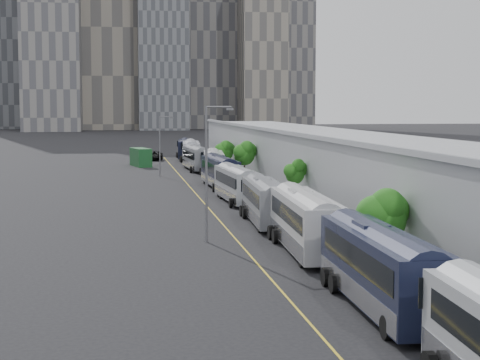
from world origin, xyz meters
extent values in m
cube|color=gray|center=(9.00, 55.00, 0.06)|extent=(10.00, 170.00, 0.12)
cube|color=gold|center=(-1.50, 55.00, 0.01)|extent=(0.12, 160.00, 0.02)
cube|color=gray|center=(13.00, 55.00, 3.40)|extent=(12.00, 160.00, 6.80)
cube|color=gray|center=(13.00, 55.00, 5.85)|extent=(12.45, 160.40, 2.57)
cube|color=gray|center=(7.10, 55.00, 7.00)|extent=(0.30, 160.00, 0.40)
cube|color=slate|center=(-35.00, 300.00, 47.50)|extent=(22.00, 22.00, 95.00)
cube|color=slate|center=(8.00, 310.00, 40.00)|extent=(20.00, 20.00, 80.00)
cube|color=slate|center=(28.00, 330.00, 52.50)|extent=(24.00, 24.00, 105.00)
cube|color=gray|center=(48.00, 305.00, 35.00)|extent=(18.00, 18.00, 70.00)
cube|color=slate|center=(65.00, 340.00, 45.00)|extent=(22.00, 22.00, 90.00)
cube|color=#161A32|center=(2.44, 19.68, 2.02)|extent=(3.07, 13.67, 3.30)
cube|color=black|center=(2.44, 19.47, 2.61)|extent=(3.09, 12.04, 1.12)
cube|color=silver|center=(2.44, 19.68, 0.96)|extent=(3.10, 13.40, 1.06)
cube|color=#161A32|center=(2.44, 21.25, 3.82)|extent=(1.42, 2.34, 0.31)
cube|color=silver|center=(2.36, 34.94, 2.04)|extent=(3.37, 13.92, 3.35)
cube|color=black|center=(2.36, 34.73, 2.65)|extent=(3.36, 12.27, 1.14)
cube|color=silver|center=(2.36, 34.94, 0.97)|extent=(3.40, 13.64, 1.07)
cube|color=silver|center=(2.36, 36.54, 3.88)|extent=(1.48, 2.40, 0.32)
cube|color=slate|center=(2.03, 48.05, 1.87)|extent=(3.09, 12.73, 3.06)
cube|color=black|center=(2.03, 47.85, 2.42)|extent=(3.08, 11.22, 1.04)
cube|color=silver|center=(2.03, 48.05, 0.89)|extent=(3.12, 12.48, 0.98)
cube|color=slate|center=(2.03, 49.50, 3.55)|extent=(1.36, 2.19, 0.29)
cube|color=#999BA2|center=(1.88, 63.19, 1.84)|extent=(3.10, 12.52, 3.01)
cube|color=black|center=(1.88, 63.00, 2.38)|extent=(3.08, 11.04, 1.02)
cube|color=silver|center=(1.88, 63.19, 0.88)|extent=(3.12, 12.28, 0.96)
cube|color=#999BA2|center=(1.88, 64.62, 3.49)|extent=(1.34, 2.16, 0.29)
cube|color=black|center=(1.99, 77.72, 1.92)|extent=(3.19, 13.09, 3.15)
cube|color=black|center=(1.99, 77.52, 2.49)|extent=(3.18, 11.53, 1.07)
cube|color=silver|center=(1.99, 77.72, 0.92)|extent=(3.22, 12.83, 1.01)
cube|color=black|center=(1.99, 79.22, 3.65)|extent=(1.40, 2.25, 0.30)
cube|color=silver|center=(2.77, 90.87, 1.89)|extent=(3.74, 12.94, 3.09)
cube|color=black|center=(2.77, 90.67, 2.45)|extent=(3.66, 11.42, 1.05)
cube|color=silver|center=(2.77, 90.87, 0.90)|extent=(3.76, 12.69, 0.99)
cube|color=silver|center=(2.77, 92.34, 3.58)|extent=(1.47, 2.27, 0.29)
cube|color=slate|center=(1.68, 103.84, 1.88)|extent=(3.27, 12.84, 3.08)
cube|color=black|center=(1.68, 103.65, 2.44)|extent=(3.25, 11.32, 1.05)
cube|color=silver|center=(1.68, 103.84, 0.90)|extent=(3.30, 12.59, 0.99)
cube|color=slate|center=(1.68, 105.31, 3.57)|extent=(1.39, 2.22, 0.29)
cube|color=#B3B4BE|center=(2.06, 117.31, 2.01)|extent=(3.70, 13.73, 3.29)
cube|color=black|center=(2.06, 117.10, 2.60)|extent=(3.64, 12.11, 1.12)
cube|color=silver|center=(2.06, 117.31, 0.96)|extent=(3.72, 13.46, 1.05)
cube|color=#B3B4BE|center=(2.06, 118.87, 3.81)|extent=(1.52, 2.39, 0.31)
cube|color=black|center=(2.18, 130.63, 1.84)|extent=(3.55, 12.61, 3.01)
cube|color=black|center=(2.18, 130.44, 2.38)|extent=(3.48, 11.12, 1.02)
cube|color=silver|center=(2.18, 130.63, 0.88)|extent=(3.57, 12.36, 0.96)
cube|color=black|center=(2.18, 132.07, 3.49)|extent=(1.42, 2.20, 0.29)
cylinder|color=black|center=(5.30, 28.26, 1.66)|extent=(0.18, 0.18, 3.32)
sphere|color=#1D5A14|center=(5.30, 28.26, 3.49)|extent=(3.00, 3.00, 3.00)
cylinder|color=black|center=(5.94, 54.45, 1.90)|extent=(0.18, 0.18, 3.80)
sphere|color=#1D5A14|center=(5.94, 54.45, 3.74)|extent=(1.72, 1.72, 1.72)
cylinder|color=black|center=(5.51, 81.39, 2.00)|extent=(0.18, 0.18, 3.99)
sphere|color=#1D5A14|center=(5.51, 81.39, 4.05)|extent=(2.58, 2.58, 2.58)
cylinder|color=black|center=(5.45, 100.48, 1.56)|extent=(0.18, 0.18, 3.11)
sphere|color=#1D5A14|center=(5.45, 100.48, 3.26)|extent=(2.70, 2.70, 2.70)
cylinder|color=#59595E|center=(-3.75, 39.80, 4.88)|extent=(0.18, 0.18, 9.76)
cylinder|color=#59595E|center=(-2.85, 39.80, 9.66)|extent=(1.80, 0.14, 0.14)
cube|color=#59595E|center=(-2.05, 39.80, 9.51)|extent=(0.50, 0.22, 0.18)
cylinder|color=#59595E|center=(-4.32, 94.19, 4.17)|extent=(0.18, 0.18, 8.34)
cylinder|color=#59595E|center=(-3.42, 94.19, 8.24)|extent=(1.80, 0.14, 0.14)
cube|color=#59595E|center=(-2.62, 94.19, 8.09)|extent=(0.50, 0.22, 0.18)
cube|color=#15441F|center=(-6.44, 113.23, 1.46)|extent=(3.49, 6.69, 2.93)
imported|color=black|center=(-3.69, 127.10, 0.85)|extent=(3.49, 6.38, 1.69)
camera|label=1|loc=(-9.86, -16.64, 9.74)|focal=60.00mm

